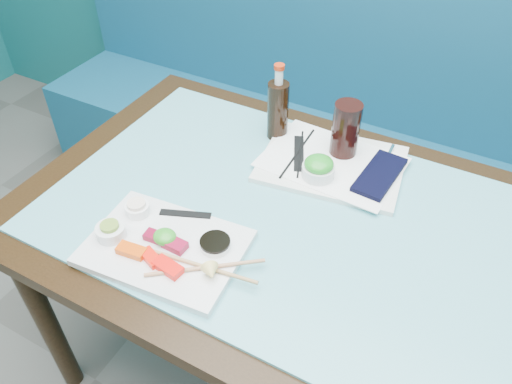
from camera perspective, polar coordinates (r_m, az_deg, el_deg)
The scene contains 34 objects.
booth_bench at distance 2.10m, azimuth 13.63°, elevation 4.05°, with size 3.00×0.56×1.17m.
dining_table at distance 1.31m, azimuth 4.19°, elevation -5.59°, with size 1.40×0.90×0.75m.
glass_top at distance 1.24m, azimuth 4.39°, elevation -2.87°, with size 1.22×0.76×0.01m, color #58A6B1.
sashimi_plate at distance 1.17m, azimuth -10.33°, elevation -6.26°, with size 0.35×0.25×0.02m, color silver.
salmon_left at distance 1.16m, azimuth -14.04°, elevation -6.52°, with size 0.07×0.03×0.02m, color #E54909.
salmon_mid at distance 1.13m, azimuth -11.92°, elevation -7.35°, with size 0.06×0.03×0.01m, color #FF1A0A.
salmon_right at distance 1.11m, azimuth -10.03°, elevation -8.46°, with size 0.07×0.03×0.02m, color #FB120A.
tuna_left at distance 1.18m, azimuth -11.46°, elevation -5.01°, with size 0.05×0.03×0.02m, color maroon.
tuna_right at distance 1.15m, azimuth -9.28°, elevation -5.96°, with size 0.06×0.03×0.02m, color maroon.
seaweed_garnish at distance 1.16m, azimuth -10.38°, elevation -5.05°, with size 0.06×0.05×0.03m, color #2A9121.
ramekin_wasabi at distance 1.20m, azimuth -16.24°, elevation -4.35°, with size 0.07×0.07×0.03m, color white.
wasabi_fill at distance 1.19m, azimuth -16.41°, elevation -3.72°, with size 0.04×0.04×0.01m, color olive.
ramekin_ginger at distance 1.24m, azimuth -13.40°, elevation -1.91°, with size 0.06×0.06×0.02m, color white.
ginger_fill at distance 1.23m, azimuth -13.52°, elevation -1.34°, with size 0.04×0.04×0.01m, color beige.
soy_dish at distance 1.14m, azimuth -4.68°, elevation -6.03°, with size 0.07×0.07×0.01m, color white.
soy_fill at distance 1.13m, azimuth -4.71°, elevation -5.69°, with size 0.07×0.07×0.01m, color black.
lemon_wedge at distance 1.07m, azimuth -5.17°, elevation -9.12°, with size 0.04×0.04×0.03m, color #F4D473.
chopstick_sleeve at distance 1.22m, azimuth -8.07°, elevation -2.49°, with size 0.13×0.02×0.00m, color black.
wooden_chopstick_a at distance 1.11m, azimuth -6.25°, elevation -8.39°, with size 0.01×0.01×0.26m, color #AC8151.
wooden_chopstick_b at distance 1.10m, azimuth -5.81°, elevation -8.59°, with size 0.01×0.01×0.26m, color #B67B55.
serving_tray at distance 1.39m, azimuth 8.62°, elevation 3.18°, with size 0.38×0.29×0.01m, color white.
paper_placemat at distance 1.39m, azimuth 8.65°, elevation 3.44°, with size 0.37×0.26×0.00m, color white.
seaweed_bowl at distance 1.33m, azimuth 7.12°, elevation 2.37°, with size 0.09×0.09×0.03m, color silver.
seaweed_salad at distance 1.31m, azimuth 7.21°, elevation 3.21°, with size 0.08×0.08×0.04m, color #219123.
cola_glass at distance 1.38m, azimuth 10.22°, elevation 7.05°, with size 0.08×0.08×0.16m, color black.
navy_pouch at distance 1.36m, azimuth 13.94°, elevation 1.91°, with size 0.08×0.19×0.02m, color black.
fork at distance 1.44m, azimuth 14.98°, elevation 4.26°, with size 0.01×0.01×0.08m, color white.
black_chopstick_a at distance 1.41m, azimuth 4.78°, elevation 4.51°, with size 0.01×0.01×0.24m, color black.
black_chopstick_b at distance 1.40m, azimuth 5.07°, elevation 4.40°, with size 0.01×0.01×0.21m, color black.
tray_sleeve at distance 1.41m, azimuth 4.92°, elevation 4.43°, with size 0.03×0.16×0.00m, color black.
cola_bottle_body at distance 1.45m, azimuth 2.51°, elevation 9.26°, with size 0.06×0.06×0.17m, color black.
cola_bottle_neck at distance 1.39m, azimuth 2.65°, elevation 13.05°, with size 0.02×0.02×0.04m, color silver.
cola_bottle_cap at distance 1.38m, azimuth 2.69°, elevation 14.10°, with size 0.03×0.03×0.01m, color #B4270B.
blue_napkin at distance 1.20m, azimuth -12.64°, elevation -5.55°, with size 0.15×0.15×0.01m, color navy.
Camera 1 is at (0.34, 0.63, 1.63)m, focal length 35.00 mm.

